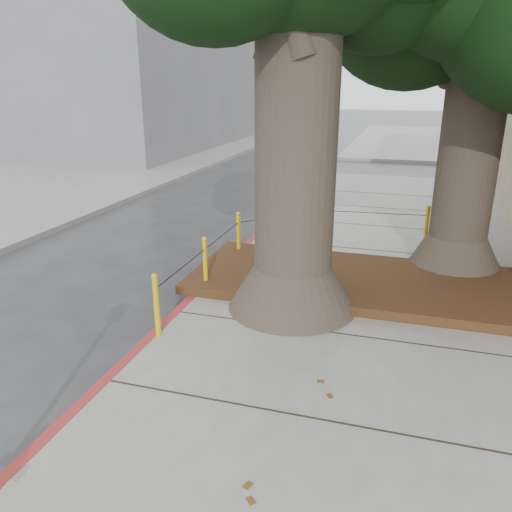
% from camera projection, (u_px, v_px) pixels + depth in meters
% --- Properties ---
extents(ground, '(140.00, 140.00, 0.00)m').
position_uv_depth(ground, '(264.00, 420.00, 5.54)').
color(ground, '#28282B').
rests_on(ground, ground).
extents(sidewalk_far, '(16.00, 20.00, 0.15)m').
position_uv_depth(sidewalk_far, '(487.00, 142.00, 31.05)').
color(sidewalk_far, slate).
rests_on(sidewalk_far, ground).
extents(curb_red, '(0.14, 26.00, 0.16)m').
position_uv_depth(curb_red, '(190.00, 303.00, 8.32)').
color(curb_red, maroon).
rests_on(curb_red, ground).
extents(planter_bed, '(6.40, 2.60, 0.16)m').
position_uv_depth(planter_bed, '(374.00, 283.00, 8.75)').
color(planter_bed, black).
rests_on(planter_bed, sidewalk_main).
extents(building_far_grey, '(12.00, 16.00, 12.00)m').
position_uv_depth(building_far_grey, '(112.00, 36.00, 27.54)').
color(building_far_grey, slate).
rests_on(building_far_grey, ground).
extents(building_far_white, '(12.00, 18.00, 15.00)m').
position_uv_depth(building_far_white, '(222.00, 40.00, 48.40)').
color(building_far_white, silver).
rests_on(building_far_white, ground).
extents(bollard_ring, '(3.79, 5.39, 0.95)m').
position_uv_depth(bollard_ring, '(283.00, 243.00, 9.52)').
color(bollard_ring, '#E0B30C').
rests_on(bollard_ring, sidewalk_main).
extents(car_silver, '(3.85, 1.56, 1.31)m').
position_uv_depth(car_silver, '(489.00, 160.00, 19.84)').
color(car_silver, '#AFAFB4').
rests_on(car_silver, ground).
extents(car_dark, '(1.86, 4.03, 1.14)m').
position_uv_depth(car_dark, '(147.00, 145.00, 25.49)').
color(car_dark, black).
rests_on(car_dark, ground).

